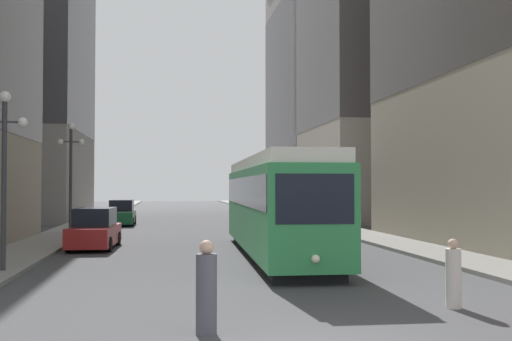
% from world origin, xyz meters
% --- Properties ---
extents(sidewalk_left, '(2.59, 120.00, 0.15)m').
position_xyz_m(sidewalk_left, '(-8.32, 40.00, 0.07)').
color(sidewalk_left, gray).
rests_on(sidewalk_left, ground).
extents(sidewalk_right, '(2.59, 120.00, 0.15)m').
position_xyz_m(sidewalk_right, '(8.32, 40.00, 0.07)').
color(sidewalk_right, gray).
rests_on(sidewalk_right, ground).
extents(streetcar, '(3.08, 14.77, 3.89)m').
position_xyz_m(streetcar, '(1.74, 13.74, 2.10)').
color(streetcar, black).
rests_on(streetcar, ground).
extents(transit_bus, '(3.03, 12.71, 3.45)m').
position_xyz_m(transit_bus, '(5.14, 29.79, 1.95)').
color(transit_bus, black).
rests_on(transit_bus, ground).
extents(parked_car_left_near, '(2.07, 4.53, 1.82)m').
position_xyz_m(parked_car_left_near, '(-5.72, 17.82, 0.84)').
color(parked_car_left_near, black).
rests_on(parked_car_left_near, ground).
extents(parked_car_left_mid, '(1.89, 4.49, 1.82)m').
position_xyz_m(parked_car_left_mid, '(-5.72, 33.68, 0.84)').
color(parked_car_left_mid, black).
rests_on(parked_car_left_mid, ground).
extents(pedestrian_crossing_near, '(0.35, 0.35, 1.59)m').
position_xyz_m(pedestrian_crossing_near, '(3.97, 3.42, 0.74)').
color(pedestrian_crossing_near, beige).
rests_on(pedestrian_crossing_near, ground).
extents(pedestrian_crossing_far, '(0.40, 0.40, 1.77)m').
position_xyz_m(pedestrian_crossing_far, '(-1.79, 1.89, 0.83)').
color(pedestrian_crossing_far, '#4C4C56').
rests_on(pedestrian_crossing_far, ground).
extents(lamp_post_left_near, '(1.41, 0.36, 5.66)m').
position_xyz_m(lamp_post_left_near, '(-7.62, 10.24, 3.86)').
color(lamp_post_left_near, '#333338').
rests_on(lamp_post_left_near, sidewalk_left).
extents(lamp_post_left_far, '(1.41, 0.36, 6.05)m').
position_xyz_m(lamp_post_left_far, '(-7.62, 23.15, 4.08)').
color(lamp_post_left_far, '#333338').
rests_on(lamp_post_left_far, sidewalk_left).
extents(building_right_midblock, '(13.50, 17.63, 31.38)m').
position_xyz_m(building_right_midblock, '(16.06, 39.17, 16.18)').
color(building_right_midblock, '#A89E8E').
rests_on(building_right_midblock, ground).
extents(building_right_far, '(12.57, 18.01, 27.50)m').
position_xyz_m(building_right_far, '(15.59, 53.29, 14.17)').
color(building_right_far, gray).
rests_on(building_right_far, ground).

